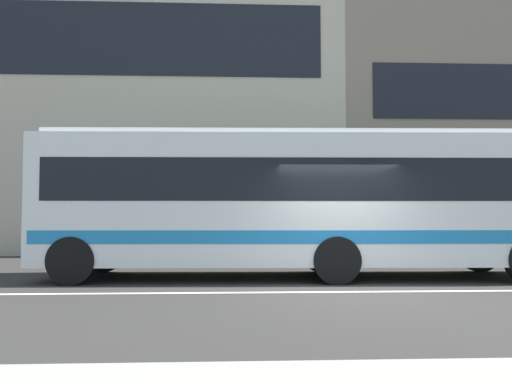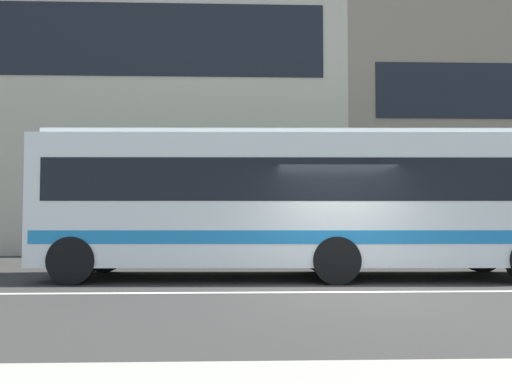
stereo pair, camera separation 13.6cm
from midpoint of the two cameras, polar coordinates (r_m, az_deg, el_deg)
name	(u,v)px [view 2 (the right image)]	position (r m, az deg, el deg)	size (l,w,h in m)	color
ground_plane	(350,292)	(9.69, 11.11, -11.17)	(160.00, 160.00, 0.00)	#322F2D
lane_centre_line	(350,292)	(9.69, 11.11, -11.15)	(60.00, 0.16, 0.01)	silver
hedge_row_far	(270,247)	(15.08, 1.86, -6.27)	(12.59, 1.10, 1.00)	#224A1B
apartment_block_left	(76,100)	(24.83, -19.70, 9.92)	(23.13, 9.99, 13.59)	#C1B59E
transit_bus	(297,199)	(11.63, 5.04, -0.80)	(11.66, 2.86, 3.31)	white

